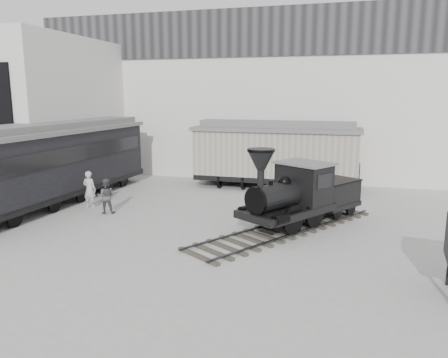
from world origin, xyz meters
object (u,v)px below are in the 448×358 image
(boxcar, at_px, (276,153))
(visitor_a, at_px, (89,190))
(locomotive, at_px, (298,198))
(visitor_b, at_px, (106,196))
(passenger_coach, at_px, (54,163))

(boxcar, xyz_separation_m, visitor_a, (-8.29, -7.28, -1.20))
(locomotive, bearing_deg, boxcar, 138.77)
(locomotive, xyz_separation_m, visitor_b, (-9.14, -0.18, -0.45))
(visitor_b, bearing_deg, locomotive, 161.66)
(locomotive, distance_m, passenger_coach, 12.80)
(boxcar, relative_size, passenger_coach, 0.68)
(locomotive, bearing_deg, passenger_coach, -151.11)
(boxcar, bearing_deg, passenger_coach, -146.06)
(boxcar, distance_m, visitor_a, 11.10)
(boxcar, xyz_separation_m, visitor_b, (-6.96, -7.99, -1.30))
(passenger_coach, height_order, visitor_a, passenger_coach)
(locomotive, relative_size, boxcar, 0.94)
(locomotive, bearing_deg, visitor_a, -149.71)
(passenger_coach, bearing_deg, visitor_b, -14.47)
(boxcar, bearing_deg, visitor_a, -137.77)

